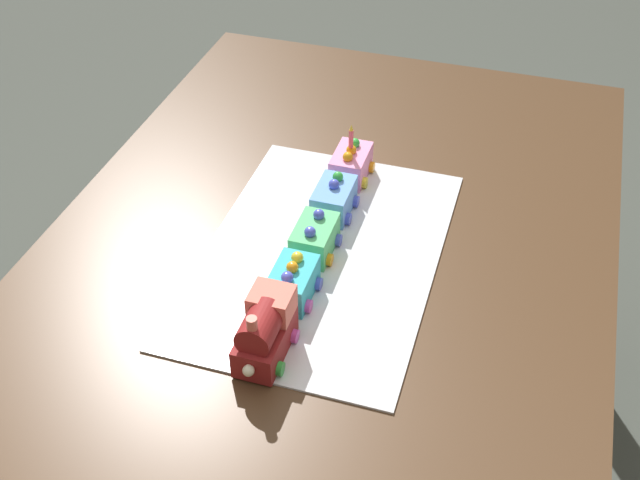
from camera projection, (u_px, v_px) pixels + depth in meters
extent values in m
plane|color=#474C44|center=(330.00, 466.00, 1.92)|extent=(8.00, 8.00, 0.00)
cube|color=#4C331E|center=(333.00, 237.00, 1.46)|extent=(1.40, 1.00, 0.03)
cube|color=#4C331E|center=(563.00, 227.00, 2.06)|extent=(0.07, 0.07, 0.71)
cube|color=#4C331E|center=(247.00, 170.00, 2.26)|extent=(0.07, 0.07, 0.71)
cube|color=silver|center=(320.00, 254.00, 1.39)|extent=(0.60, 0.40, 0.00)
cube|color=maroon|center=(265.00, 341.00, 1.20)|extent=(0.12, 0.06, 0.05)
cylinder|color=maroon|center=(260.00, 327.00, 1.16)|extent=(0.07, 0.05, 0.05)
cube|color=#F27260|center=(272.00, 303.00, 1.19)|extent=(0.06, 0.06, 0.04)
cylinder|color=#F27260|center=(252.00, 326.00, 1.12)|extent=(0.02, 0.02, 0.03)
sphere|color=#F4EFCC|center=(248.00, 371.00, 1.14)|extent=(0.02, 0.02, 0.02)
cylinder|color=green|center=(280.00, 369.00, 1.17)|extent=(0.02, 0.01, 0.02)
cylinder|color=#D84CB2|center=(295.00, 336.00, 1.23)|extent=(0.02, 0.01, 0.02)
cylinder|color=#D84CB2|center=(235.00, 358.00, 1.19)|extent=(0.02, 0.01, 0.02)
cylinder|color=orange|center=(252.00, 326.00, 1.24)|extent=(0.02, 0.01, 0.02)
cube|color=#38B7C6|center=(293.00, 283.00, 1.29)|extent=(0.10, 0.06, 0.06)
cylinder|color=#D84CB2|center=(309.00, 306.00, 1.28)|extent=(0.02, 0.01, 0.02)
cylinder|color=#4C59D8|center=(319.00, 284.00, 1.32)|extent=(0.02, 0.01, 0.02)
cylinder|color=green|center=(267.00, 297.00, 1.29)|extent=(0.02, 0.01, 0.02)
cylinder|color=orange|center=(278.00, 275.00, 1.33)|extent=(0.02, 0.01, 0.02)
sphere|color=orange|center=(292.00, 267.00, 1.27)|extent=(0.02, 0.02, 0.02)
sphere|color=#4C59D8|center=(287.00, 277.00, 1.25)|extent=(0.02, 0.02, 0.02)
sphere|color=yellow|center=(297.00, 257.00, 1.29)|extent=(0.02, 0.02, 0.02)
cube|color=#59CC7A|center=(315.00, 238.00, 1.38)|extent=(0.10, 0.06, 0.06)
cylinder|color=orange|center=(330.00, 260.00, 1.36)|extent=(0.02, 0.01, 0.02)
cylinder|color=#4C59D8|center=(339.00, 240.00, 1.40)|extent=(0.02, 0.01, 0.02)
cylinder|color=red|center=(290.00, 252.00, 1.38)|extent=(0.02, 0.01, 0.02)
cylinder|color=red|center=(300.00, 232.00, 1.42)|extent=(0.02, 0.01, 0.02)
sphere|color=#4C59D8|center=(319.00, 215.00, 1.38)|extent=(0.02, 0.02, 0.02)
sphere|color=#4C59D8|center=(310.00, 232.00, 1.34)|extent=(0.02, 0.02, 0.02)
cube|color=#669EEA|center=(334.00, 199.00, 1.47)|extent=(0.10, 0.06, 0.06)
cylinder|color=#4C59D8|center=(348.00, 219.00, 1.45)|extent=(0.02, 0.01, 0.02)
cylinder|color=#4C59D8|center=(356.00, 202.00, 1.49)|extent=(0.02, 0.01, 0.02)
cylinder|color=orange|center=(311.00, 212.00, 1.46)|extent=(0.02, 0.01, 0.02)
cylinder|color=#4C59D8|center=(320.00, 195.00, 1.50)|extent=(0.02, 0.01, 0.02)
sphere|color=#4C59D8|center=(334.00, 184.00, 1.44)|extent=(0.02, 0.02, 0.02)
sphere|color=green|center=(338.00, 177.00, 1.46)|extent=(0.02, 0.02, 0.02)
cube|color=pink|center=(351.00, 165.00, 1.55)|extent=(0.10, 0.06, 0.06)
cylinder|color=yellow|center=(365.00, 183.00, 1.53)|extent=(0.02, 0.01, 0.02)
cylinder|color=orange|center=(372.00, 167.00, 1.57)|extent=(0.02, 0.01, 0.02)
cylinder|color=orange|center=(329.00, 176.00, 1.55)|extent=(0.02, 0.01, 0.02)
cylinder|color=#4C59D8|center=(337.00, 161.00, 1.59)|extent=(0.02, 0.01, 0.02)
sphere|color=orange|center=(351.00, 150.00, 1.53)|extent=(0.02, 0.02, 0.02)
sphere|color=orange|center=(348.00, 157.00, 1.51)|extent=(0.02, 0.02, 0.02)
sphere|color=green|center=(355.00, 143.00, 1.55)|extent=(0.02, 0.02, 0.02)
cylinder|color=#F24C59|center=(351.00, 139.00, 1.51)|extent=(0.01, 0.01, 0.04)
cone|color=yellow|center=(351.00, 128.00, 1.49)|extent=(0.01, 0.01, 0.01)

